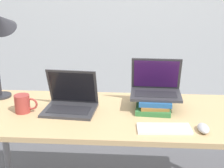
% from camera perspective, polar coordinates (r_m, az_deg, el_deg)
% --- Properties ---
extents(desk, '(1.79, 0.70, 0.74)m').
position_cam_1_polar(desk, '(1.92, 0.59, -7.22)').
color(desk, tan).
rests_on(desk, ground_plane).
extents(laptop_left, '(0.33, 0.27, 0.25)m').
position_cam_1_polar(laptop_left, '(1.92, -7.57, -3.32)').
color(laptop_left, '#333338').
rests_on(laptop_left, desk).
extents(book_stack, '(0.22, 0.29, 0.08)m').
position_cam_1_polar(book_stack, '(1.95, 7.65, -3.38)').
color(book_stack, '#33753D').
rests_on(book_stack, desk).
extents(laptop_on_books, '(0.31, 0.23, 0.23)m').
position_cam_1_polar(laptop_on_books, '(1.94, 8.01, -0.66)').
color(laptop_on_books, '#333338').
rests_on(laptop_on_books, book_stack).
extents(wireless_keyboard, '(0.29, 0.14, 0.01)m').
position_cam_1_polar(wireless_keyboard, '(1.70, 9.50, -8.03)').
color(wireless_keyboard, white).
rests_on(wireless_keyboard, desk).
extents(mouse, '(0.06, 0.11, 0.04)m').
position_cam_1_polar(mouse, '(1.72, 16.37, -7.76)').
color(mouse, '#B2B2B7').
rests_on(mouse, desk).
extents(mug, '(0.14, 0.09, 0.11)m').
position_cam_1_polar(mug, '(1.94, -15.98, -3.48)').
color(mug, '#9E3833').
rests_on(mug, desk).
extents(desk_lamp, '(0.23, 0.20, 0.60)m').
position_cam_1_polar(desk_lamp, '(2.10, -19.58, 8.87)').
color(desk_lamp, '#28282D').
rests_on(desk_lamp, desk).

